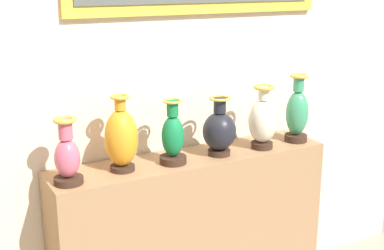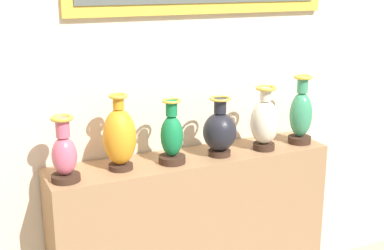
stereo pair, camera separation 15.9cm
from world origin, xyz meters
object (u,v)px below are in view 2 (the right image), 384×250
(vase_rose, at_px, (64,154))
(vase_onyx, at_px, (220,131))
(vase_amber, at_px, (120,137))
(vase_ivory, at_px, (265,122))
(vase_jade, at_px, (301,115))
(vase_emerald, at_px, (172,137))

(vase_rose, height_order, vase_onyx, vase_onyx)
(vase_onyx, bearing_deg, vase_amber, 177.21)
(vase_rose, relative_size, vase_ivory, 0.89)
(vase_amber, relative_size, vase_jade, 0.97)
(vase_ivory, xyz_separation_m, vase_jade, (0.27, 0.01, 0.01))
(vase_rose, relative_size, vase_emerald, 0.94)
(vase_jade, bearing_deg, vase_ivory, -177.04)
(vase_rose, height_order, vase_jade, vase_jade)
(vase_emerald, relative_size, vase_jade, 0.85)
(vase_ivory, bearing_deg, vase_onyx, 176.81)
(vase_jade, bearing_deg, vase_onyx, 179.77)
(vase_amber, xyz_separation_m, vase_onyx, (0.57, -0.03, -0.03))
(vase_amber, bearing_deg, vase_jade, -1.54)
(vase_onyx, distance_m, vase_ivory, 0.29)
(vase_amber, xyz_separation_m, vase_emerald, (0.28, -0.03, -0.03))
(vase_rose, height_order, vase_emerald, vase_emerald)
(vase_emerald, relative_size, vase_ivory, 0.94)
(vase_rose, relative_size, vase_onyx, 0.99)
(vase_onyx, height_order, vase_jade, vase_jade)
(vase_rose, bearing_deg, vase_onyx, 1.07)
(vase_rose, distance_m, vase_jade, 1.42)
(vase_emerald, distance_m, vase_onyx, 0.29)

